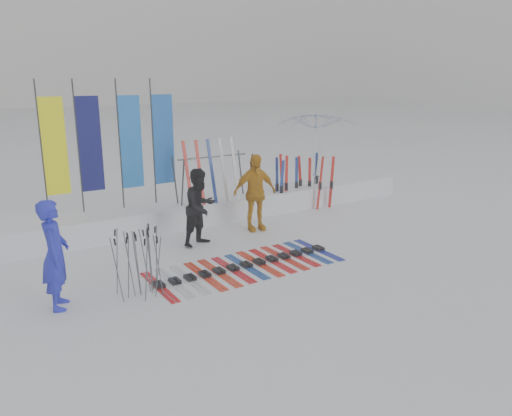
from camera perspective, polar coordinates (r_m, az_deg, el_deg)
ground at (r=10.10m, az=3.93°, el=-7.64°), size 120.00×120.00×0.00m
snow_bank at (r=13.78m, az=-7.39°, el=-0.21°), size 14.00×1.60×0.60m
person_blue at (r=9.06m, az=-21.99°, el=-4.98°), size 0.63×0.80×1.91m
person_black at (r=11.64m, az=-6.39°, el=0.10°), size 1.06×0.94×1.82m
person_yellow at (r=12.67m, az=-0.14°, el=1.77°), size 1.21×0.64×1.97m
tent_canopy at (r=18.04m, az=6.92°, el=6.74°), size 2.98×3.03×2.67m
ski_row at (r=10.47m, az=-1.15°, el=-6.56°), size 4.03×1.69×0.07m
pole_cluster at (r=9.25m, az=-12.97°, el=-6.15°), size 0.93×0.79×1.26m
feather_flags at (r=12.89m, az=-16.34°, el=7.09°), size 3.25×0.22×3.20m
ski_rack at (r=13.39m, az=-4.92°, el=4.18°), size 2.04×0.80×1.23m
upright_skis at (r=14.93m, az=5.25°, el=2.97°), size 1.73×0.79×1.70m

